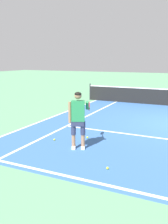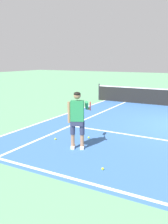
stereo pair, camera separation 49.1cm
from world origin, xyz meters
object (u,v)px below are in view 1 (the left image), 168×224
Objects in this scene: tennis_ball_mid_court at (54,140)px; tennis_player at (78,116)px; tennis_ball_by_baseline at (107,168)px; tennis_ball_near_feet at (87,137)px.

tennis_player is at bearing -16.76° from tennis_ball_mid_court.
tennis_ball_mid_court is at bearing 150.97° from tennis_ball_by_baseline.
tennis_player is at bearing 142.60° from tennis_ball_by_baseline.
tennis_player is 25.95× the size of tennis_ball_near_feet.
tennis_ball_by_baseline is 2.66m from tennis_ball_mid_court.
tennis_player reaches higher than tennis_ball_mid_court.
tennis_ball_mid_court is (-1.05, 0.32, -0.96)m from tennis_player.
tennis_ball_mid_court is (-0.89, -0.68, 0.00)m from tennis_ball_near_feet.
tennis_ball_near_feet is at bearing 126.14° from tennis_ball_by_baseline.
tennis_player is 1.39m from tennis_ball_near_feet.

